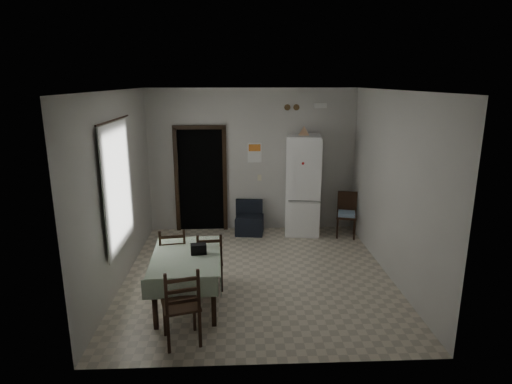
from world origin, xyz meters
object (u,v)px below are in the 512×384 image
(dining_chair_far_right, at_px, (210,260))
(navy_seat, at_px, (250,218))
(corner_chair, at_px, (347,215))
(dining_table, at_px, (187,279))
(fridge, at_px, (302,185))
(dining_chair_far_left, at_px, (173,256))
(dining_chair_near_head, at_px, (181,304))

(dining_chair_far_right, bearing_deg, navy_seat, -110.43)
(corner_chair, height_order, dining_table, corner_chair)
(fridge, distance_m, dining_chair_far_left, 3.23)
(dining_chair_far_right, relative_size, dining_chair_near_head, 0.91)
(corner_chair, height_order, dining_chair_far_left, dining_chair_far_left)
(dining_chair_far_right, height_order, dining_chair_near_head, dining_chair_near_head)
(fridge, height_order, dining_chair_far_right, fridge)
(fridge, height_order, navy_seat, fridge)
(dining_chair_far_left, bearing_deg, corner_chair, -156.67)
(dining_table, height_order, dining_chair_far_right, dining_chair_far_right)
(navy_seat, xyz_separation_m, dining_chair_far_right, (-0.67, -2.32, 0.11))
(fridge, xyz_separation_m, corner_chair, (0.86, -0.25, -0.56))
(corner_chair, bearing_deg, navy_seat, -172.95)
(corner_chair, bearing_deg, dining_chair_far_right, -126.87)
(dining_table, bearing_deg, dining_chair_far_left, 112.70)
(dining_chair_near_head, bearing_deg, dining_chair_far_right, -116.34)
(dining_chair_far_left, distance_m, dining_chair_far_right, 0.56)
(navy_seat, height_order, dining_chair_near_head, dining_chair_near_head)
(navy_seat, distance_m, dining_chair_far_right, 2.42)
(navy_seat, bearing_deg, dining_table, -101.91)
(corner_chair, xyz_separation_m, dining_chair_far_left, (-3.14, -1.98, 0.03))
(fridge, xyz_separation_m, dining_table, (-2.01, -2.79, -0.64))
(corner_chair, xyz_separation_m, dining_chair_far_right, (-2.59, -2.07, 0.00))
(navy_seat, xyz_separation_m, dining_chair_far_left, (-1.22, -2.23, 0.14))
(corner_chair, relative_size, dining_chair_far_right, 0.99)
(dining_table, relative_size, dining_chair_near_head, 1.42)
(navy_seat, bearing_deg, fridge, 6.90)
(dining_table, bearing_deg, fridge, 51.39)
(dining_table, bearing_deg, dining_chair_far_right, 55.95)
(fridge, xyz_separation_m, dining_chair_near_head, (-1.98, -3.70, -0.51))
(dining_chair_far_left, distance_m, dining_chair_near_head, 1.50)
(dining_chair_far_left, xyz_separation_m, dining_chair_far_right, (0.56, -0.09, -0.02))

